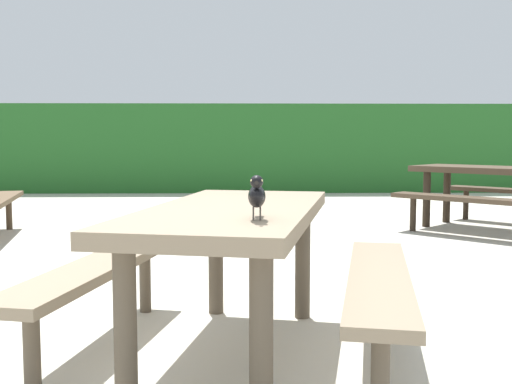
% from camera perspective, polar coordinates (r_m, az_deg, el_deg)
% --- Properties ---
extents(ground_plane, '(60.00, 60.00, 0.00)m').
position_cam_1_polar(ground_plane, '(2.93, -10.15, -16.45)').
color(ground_plane, beige).
extents(hedge_wall, '(28.00, 2.40, 1.75)m').
position_cam_1_polar(hedge_wall, '(13.11, -3.19, 4.15)').
color(hedge_wall, '#235B23').
rests_on(hedge_wall, ground).
extents(picnic_table_foreground, '(2.00, 2.02, 0.74)m').
position_cam_1_polar(picnic_table_foreground, '(2.98, -2.18, -4.86)').
color(picnic_table_foreground, '#84725B').
rests_on(picnic_table_foreground, ground).
extents(bird_grackle, '(0.08, 0.29, 0.18)m').
position_cam_1_polar(bird_grackle, '(2.43, 0.08, -0.26)').
color(bird_grackle, black).
rests_on(bird_grackle, picnic_table_foreground).
extents(picnic_table_mid_left, '(2.40, 2.40, 0.74)m').
position_cam_1_polar(picnic_table_mid_left, '(7.60, 21.30, 0.81)').
color(picnic_table_mid_left, '#473828').
rests_on(picnic_table_mid_left, ground).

